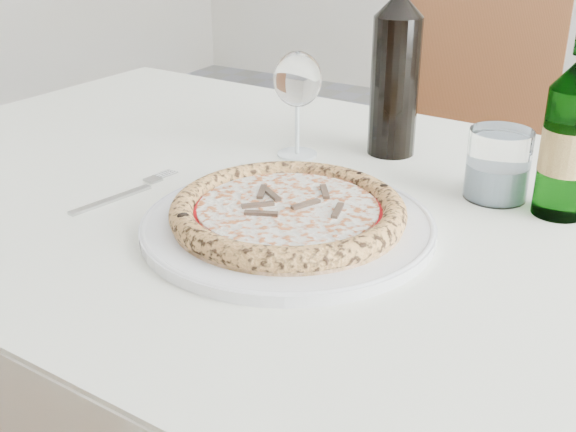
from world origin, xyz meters
name	(u,v)px	position (x,y,z in m)	size (l,w,h in m)	color
dining_table	(325,258)	(0.15, -0.27, 0.67)	(1.57, 0.97, 0.76)	brown
chair_far	(457,164)	(0.07, 0.55, 0.53)	(0.45, 0.46, 0.93)	brown
plate	(288,224)	(0.15, -0.37, 0.76)	(0.36, 0.36, 0.02)	white
pizza	(288,211)	(0.15, -0.37, 0.78)	(0.29, 0.29, 0.03)	tan
fork	(126,193)	(-0.10, -0.39, 0.76)	(0.03, 0.18, 0.00)	#ACACAC
wine_glass	(298,82)	(0.02, -0.13, 0.87)	(0.07, 0.07, 0.16)	white
tumbler	(498,169)	(0.33, -0.14, 0.80)	(0.08, 0.08, 0.09)	white
beer_bottle	(569,138)	(0.42, -0.15, 0.86)	(0.07, 0.07, 0.26)	#30762E
wine_bottle	(395,72)	(0.14, -0.04, 0.88)	(0.07, 0.07, 0.30)	black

